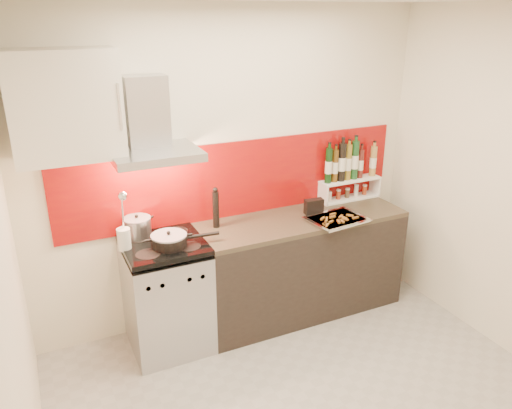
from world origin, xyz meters
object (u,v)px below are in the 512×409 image
stock_pot (137,227)px  baking_tray (337,219)px  saute_pan (170,240)px  pepper_mill (216,208)px  range_stove (167,297)px  counter (300,264)px

stock_pot → baking_tray: 1.61m
saute_pan → pepper_mill: size_ratio=1.51×
saute_pan → pepper_mill: (0.44, 0.21, 0.11)m
saute_pan → pepper_mill: 0.50m
range_stove → stock_pot: (-0.15, 0.18, 0.55)m
counter → stock_pot: size_ratio=8.47×
baking_tray → saute_pan: bearing=175.7°
stock_pot → baking_tray: stock_pot is taller
stock_pot → pepper_mill: 0.63m
range_stove → pepper_mill: bearing=14.5°
pepper_mill → baking_tray: 1.01m
stock_pot → pepper_mill: bearing=-5.6°
counter → pepper_mill: bearing=170.9°
range_stove → counter: 1.20m
pepper_mill → saute_pan: bearing=-155.0°
stock_pot → range_stove: bearing=-51.2°
counter → pepper_mill: 0.96m
counter → pepper_mill: size_ratio=5.31×
stock_pot → saute_pan: 0.32m
range_stove → saute_pan: bearing=-69.4°
pepper_mill → baking_tray: (0.95, -0.31, -0.15)m
pepper_mill → baking_tray: bearing=-18.1°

